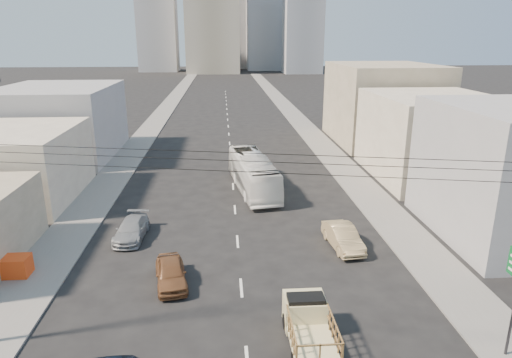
{
  "coord_description": "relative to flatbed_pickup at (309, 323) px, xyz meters",
  "views": [
    {
      "loc": [
        -0.82,
        -14.28,
        13.25
      ],
      "look_at": [
        1.47,
        16.94,
        3.5
      ],
      "focal_mm": 32.0,
      "sensor_mm": 36.0,
      "label": 1
    }
  ],
  "objects": [
    {
      "name": "overhead_wires",
      "position": [
        -2.81,
        -1.47,
        7.87
      ],
      "size": [
        23.01,
        5.02,
        0.72
      ],
      "color": "black",
      "rests_on": "ground"
    },
    {
      "name": "midrise_ne",
      "position": [
        15.19,
        182.03,
        18.91
      ],
      "size": [
        16.0,
        16.0,
        40.0
      ],
      "primitive_type": "cube",
      "color": "#96999E",
      "rests_on": "ground"
    },
    {
      "name": "midrise_back",
      "position": [
        3.19,
        197.03,
        20.91
      ],
      "size": [
        18.0,
        18.0,
        44.0
      ],
      "primitive_type": "cube",
      "color": "gray",
      "rests_on": "ground"
    },
    {
      "name": "lane_dashes",
      "position": [
        -2.81,
        50.03,
        -1.09
      ],
      "size": [
        0.15,
        104.0,
        0.01
      ],
      "color": "silver",
      "rests_on": "ground"
    },
    {
      "name": "sedan_brown",
      "position": [
        -6.71,
        5.72,
        -0.4
      ],
      "size": [
        2.31,
        4.28,
        1.38
      ],
      "primitive_type": "imported",
      "rotation": [
        0.0,
        0.0,
        0.17
      ],
      "color": "brown",
      "rests_on": "ground"
    },
    {
      "name": "bldg_left_mid",
      "position": [
        -21.81,
        21.03,
        1.91
      ],
      "size": [
        11.0,
        12.0,
        6.0
      ],
      "primitive_type": "cube",
      "color": "#B8AA94",
      "rests_on": "ground"
    },
    {
      "name": "midrise_nw",
      "position": [
        -28.81,
        177.03,
        15.91
      ],
      "size": [
        15.0,
        15.0,
        34.0
      ],
      "primitive_type": "cube",
      "color": "#96999E",
      "rests_on": "ground"
    },
    {
      "name": "city_bus",
      "position": [
        -1.03,
        21.88,
        0.51
      ],
      "size": [
        4.18,
        11.74,
        3.2
      ],
      "primitive_type": "imported",
      "rotation": [
        0.0,
        0.0,
        0.13
      ],
      "color": "silver",
      "rests_on": "ground"
    },
    {
      "name": "sedan_tan",
      "position": [
        4.06,
        9.63,
        -0.36
      ],
      "size": [
        2.02,
        4.61,
        1.47
      ],
      "primitive_type": "imported",
      "rotation": [
        0.0,
        0.0,
        0.11
      ],
      "color": "tan",
      "rests_on": "ground"
    },
    {
      "name": "bldg_right_mid",
      "position": [
        16.69,
        25.03,
        2.91
      ],
      "size": [
        11.0,
        14.0,
        8.0
      ],
      "primitive_type": "cube",
      "color": "#B8AA94",
      "rests_on": "ground"
    },
    {
      "name": "midrise_east",
      "position": [
        27.19,
        162.03,
        12.91
      ],
      "size": [
        14.0,
        14.0,
        28.0
      ],
      "primitive_type": "cube",
      "color": "#96999E",
      "rests_on": "ground"
    },
    {
      "name": "bldg_left_far",
      "position": [
        -22.31,
        36.03,
        2.91
      ],
      "size": [
        12.0,
        16.0,
        8.0
      ],
      "primitive_type": "cube",
      "color": "gray",
      "rests_on": "ground"
    },
    {
      "name": "crate_stack",
      "position": [
        -15.81,
        7.19,
        -0.4
      ],
      "size": [
        1.8,
        1.2,
        1.14
      ],
      "color": "#E64615",
      "rests_on": "sidewalk_left"
    },
    {
      "name": "sedan_grey",
      "position": [
        -10.05,
        12.12,
        -0.44
      ],
      "size": [
        2.1,
        4.63,
        1.31
      ],
      "primitive_type": "imported",
      "rotation": [
        0.0,
        0.0,
        -0.06
      ],
      "color": "gray",
      "rests_on": "ground"
    },
    {
      "name": "sidewalk_left",
      "position": [
        -14.56,
        67.03,
        -1.03
      ],
      "size": [
        3.5,
        180.0,
        0.12
      ],
      "primitive_type": "cube",
      "color": "slate",
      "rests_on": "ground"
    },
    {
      "name": "bldg_right_far",
      "position": [
        17.19,
        41.03,
        3.91
      ],
      "size": [
        12.0,
        16.0,
        10.0
      ],
      "primitive_type": "cube",
      "color": "gray",
      "rests_on": "ground"
    },
    {
      "name": "flatbed_pickup",
      "position": [
        0.0,
        0.0,
        0.0
      ],
      "size": [
        1.95,
        4.41,
        1.9
      ],
      "color": "beige",
      "rests_on": "ground"
    },
    {
      "name": "sidewalk_right",
      "position": [
        8.94,
        67.03,
        -1.03
      ],
      "size": [
        3.5,
        180.0,
        0.12
      ],
      "primitive_type": "cube",
      "color": "slate",
      "rests_on": "ground"
    }
  ]
}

